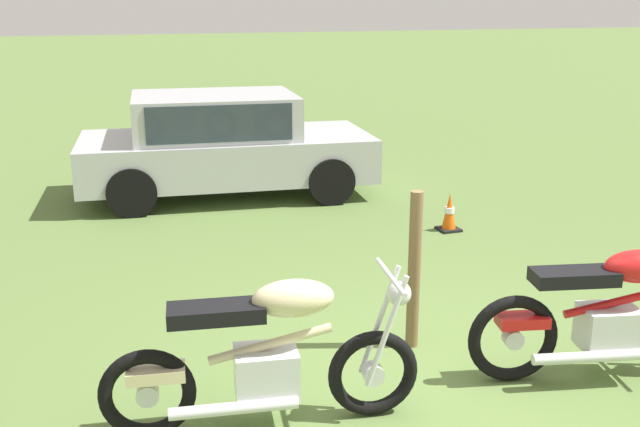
% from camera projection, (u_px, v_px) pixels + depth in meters
% --- Properties ---
extents(ground_plane, '(120.00, 120.00, 0.00)m').
position_uv_depth(ground_plane, '(436.00, 392.00, 5.17)').
color(ground_plane, '#567038').
extents(motorcycle_cream, '(2.04, 0.69, 1.02)m').
position_uv_depth(motorcycle_cream, '(267.00, 356.00, 4.62)').
color(motorcycle_cream, black).
rests_on(motorcycle_cream, ground).
extents(motorcycle_red, '(2.01, 0.79, 1.02)m').
position_uv_depth(motorcycle_red, '(611.00, 314.00, 5.26)').
color(motorcycle_red, black).
rests_on(motorcycle_red, ground).
extents(car_silver, '(4.22, 2.33, 1.43)m').
position_uv_depth(car_silver, '(221.00, 139.00, 10.25)').
color(car_silver, '#B2B5BA').
rests_on(car_silver, ground).
extents(fence_post_wooden, '(0.10, 0.10, 1.28)m').
position_uv_depth(fence_post_wooden, '(414.00, 271.00, 5.69)').
color(fence_post_wooden, brown).
rests_on(fence_post_wooden, ground).
extents(traffic_cone, '(0.25, 0.25, 0.46)m').
position_uv_depth(traffic_cone, '(449.00, 214.00, 8.75)').
color(traffic_cone, '#EA590F').
rests_on(traffic_cone, ground).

